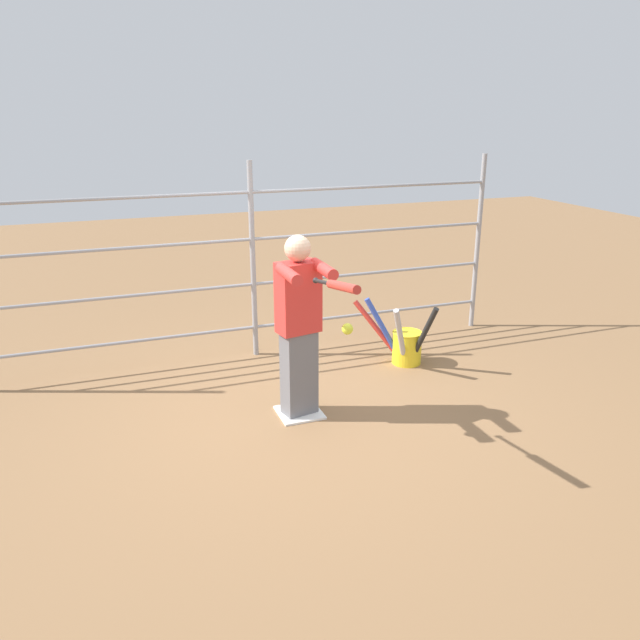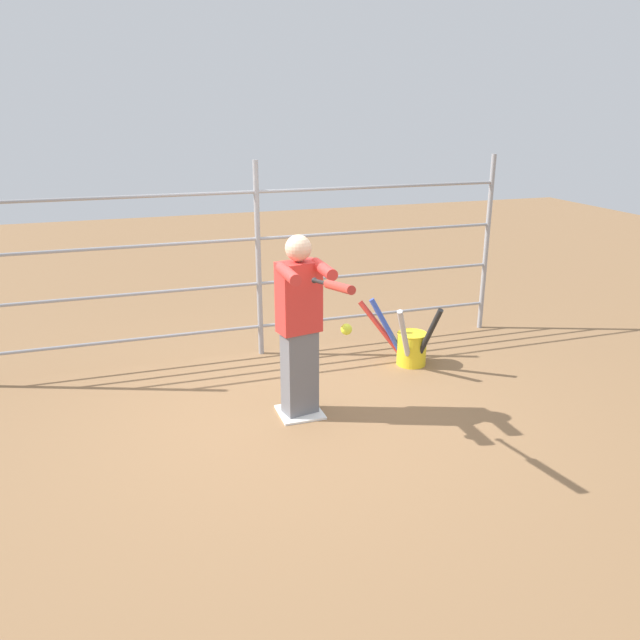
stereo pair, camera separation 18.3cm
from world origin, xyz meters
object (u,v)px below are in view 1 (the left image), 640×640
object	(u,v)px
bat_bucket	(404,344)
softball_in_flight	(347,329)
baseball_bat_swinging	(339,286)
batter	(299,322)

from	to	relation	value
bat_bucket	softball_in_flight	bearing A→B (deg)	45.83
baseball_bat_swinging	softball_in_flight	size ratio (longest dim) A/B	8.90
baseball_bat_swinging	bat_bucket	size ratio (longest dim) A/B	1.06
batter	softball_in_flight	world-z (taller)	batter
baseball_bat_swinging	bat_bucket	distance (m)	2.60
baseball_bat_swinging	softball_in_flight	bearing A→B (deg)	-119.91
softball_in_flight	bat_bucket	xyz separation A→B (m)	(-1.23, -1.26, -0.75)
batter	bat_bucket	size ratio (longest dim) A/B	2.11
batter	softball_in_flight	distance (m)	0.56
softball_in_flight	batter	bearing A→B (deg)	-62.26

